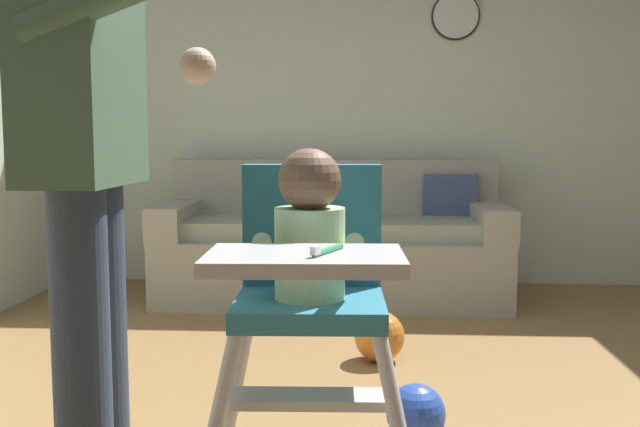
{
  "coord_description": "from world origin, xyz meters",
  "views": [
    {
      "loc": [
        -0.11,
        -2.28,
        1.01
      ],
      "look_at": [
        -0.21,
        -0.52,
        0.82
      ],
      "focal_mm": 40.27,
      "sensor_mm": 36.0,
      "label": 1
    }
  ],
  "objects_px": {
    "couch": "(333,245)",
    "toy_ball_second": "(416,414)",
    "adult_standing": "(87,168)",
    "wall_clock": "(456,16)",
    "toy_ball": "(379,336)",
    "high_chair": "(310,271)"
  },
  "relations": [
    {
      "from": "couch",
      "to": "toy_ball_second",
      "type": "bearing_deg",
      "value": 9.46
    },
    {
      "from": "adult_standing",
      "to": "wall_clock",
      "type": "height_order",
      "value": "wall_clock"
    },
    {
      "from": "adult_standing",
      "to": "toy_ball",
      "type": "bearing_deg",
      "value": 62.48
    },
    {
      "from": "toy_ball_second",
      "to": "wall_clock",
      "type": "relative_size",
      "value": 0.61
    },
    {
      "from": "couch",
      "to": "adult_standing",
      "type": "distance_m",
      "value": 2.83
    },
    {
      "from": "adult_standing",
      "to": "toy_ball_second",
      "type": "xyz_separation_m",
      "value": [
        0.86,
        0.57,
        -0.83
      ]
    },
    {
      "from": "adult_standing",
      "to": "toy_ball",
      "type": "distance_m",
      "value": 1.82
    },
    {
      "from": "wall_clock",
      "to": "high_chair",
      "type": "bearing_deg",
      "value": -103.01
    },
    {
      "from": "couch",
      "to": "toy_ball",
      "type": "xyz_separation_m",
      "value": [
        0.26,
        -1.29,
        -0.22
      ]
    },
    {
      "from": "high_chair",
      "to": "toy_ball",
      "type": "xyz_separation_m",
      "value": [
        0.21,
        1.44,
        -0.57
      ]
    },
    {
      "from": "couch",
      "to": "high_chair",
      "type": "xyz_separation_m",
      "value": [
        0.05,
        -2.73,
        0.35
      ]
    },
    {
      "from": "couch",
      "to": "toy_ball_second",
      "type": "relative_size",
      "value": 10.73
    },
    {
      "from": "toy_ball_second",
      "to": "toy_ball",
      "type": "bearing_deg",
      "value": 96.56
    },
    {
      "from": "couch",
      "to": "toy_ball_second",
      "type": "xyz_separation_m",
      "value": [
        0.36,
        -2.15,
        -0.23
      ]
    },
    {
      "from": "couch",
      "to": "high_chair",
      "type": "height_order",
      "value": "high_chair"
    },
    {
      "from": "high_chair",
      "to": "toy_ball",
      "type": "bearing_deg",
      "value": 169.73
    },
    {
      "from": "toy_ball_second",
      "to": "wall_clock",
      "type": "height_order",
      "value": "wall_clock"
    },
    {
      "from": "high_chair",
      "to": "toy_ball_second",
      "type": "xyz_separation_m",
      "value": [
        0.31,
        0.58,
        -0.58
      ]
    },
    {
      "from": "couch",
      "to": "toy_ball_second",
      "type": "height_order",
      "value": "couch"
    },
    {
      "from": "high_chair",
      "to": "adult_standing",
      "type": "relative_size",
      "value": 0.6
    },
    {
      "from": "couch",
      "to": "toy_ball_second",
      "type": "distance_m",
      "value": 2.2
    },
    {
      "from": "high_chair",
      "to": "toy_ball",
      "type": "height_order",
      "value": "high_chair"
    }
  ]
}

